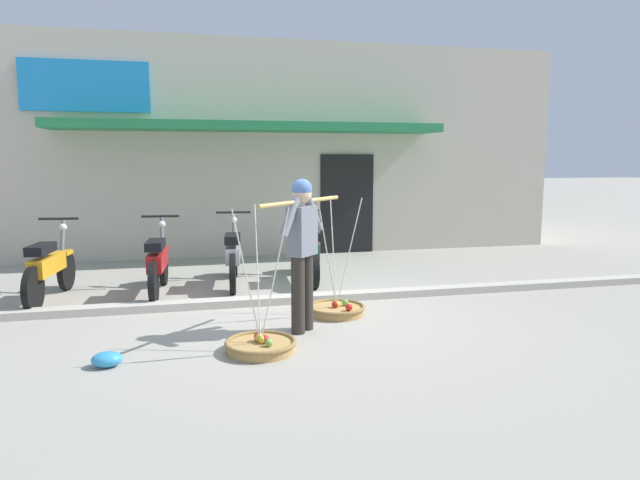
# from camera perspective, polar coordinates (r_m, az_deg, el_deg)

# --- Properties ---
(ground_plane) EXTENTS (90.00, 90.00, 0.00)m
(ground_plane) POSITION_cam_1_polar(r_m,az_deg,el_deg) (6.96, -1.47, -7.72)
(ground_plane) COLOR #9E998C
(sidewalk_curb) EXTENTS (20.00, 0.24, 0.10)m
(sidewalk_curb) POSITION_cam_1_polar(r_m,az_deg,el_deg) (7.61, -2.55, -5.95)
(sidewalk_curb) COLOR #BAB4A5
(sidewalk_curb) RESTS_ON ground
(fruit_vendor) EXTENTS (1.12, 1.17, 1.70)m
(fruit_vendor) POSITION_cam_1_polar(r_m,az_deg,el_deg) (6.17, -1.82, -0.48)
(fruit_vendor) COLOR #2D2823
(fruit_vendor) RESTS_ON ground
(fruit_basket_left_side) EXTENTS (0.72, 0.72, 1.45)m
(fruit_basket_left_side) POSITION_cam_1_polar(r_m,az_deg,el_deg) (5.75, -6.00, -10.46)
(fruit_basket_left_side) COLOR #B2894C
(fruit_basket_left_side) RESTS_ON ground
(fruit_basket_right_side) EXTENTS (0.72, 0.72, 1.45)m
(fruit_basket_right_side) POSITION_cam_1_polar(r_m,az_deg,el_deg) (7.02, 1.67, -6.96)
(fruit_basket_right_side) COLOR #B2894C
(fruit_basket_right_side) RESTS_ON ground
(motorcycle_nearest_shop) EXTENTS (0.54, 1.82, 1.09)m
(motorcycle_nearest_shop) POSITION_cam_1_polar(r_m,az_deg,el_deg) (8.43, -25.67, -2.56)
(motorcycle_nearest_shop) COLOR black
(motorcycle_nearest_shop) RESTS_ON ground
(motorcycle_second_in_row) EXTENTS (0.54, 1.82, 1.09)m
(motorcycle_second_in_row) POSITION_cam_1_polar(r_m,az_deg,el_deg) (8.28, -16.02, -2.25)
(motorcycle_second_in_row) COLOR black
(motorcycle_second_in_row) RESTS_ON ground
(motorcycle_third_in_row) EXTENTS (0.54, 1.82, 1.09)m
(motorcycle_third_in_row) POSITION_cam_1_polar(r_m,az_deg,el_deg) (8.66, -8.73, -1.58)
(motorcycle_third_in_row) COLOR black
(motorcycle_third_in_row) RESTS_ON ground
(motorcycle_end_of_row) EXTENTS (0.54, 1.82, 1.09)m
(motorcycle_end_of_row) POSITION_cam_1_polar(r_m,az_deg,el_deg) (8.88, -1.22, -1.24)
(motorcycle_end_of_row) COLOR black
(motorcycle_end_of_row) RESTS_ON ground
(storefront_building) EXTENTS (13.00, 6.00, 4.20)m
(storefront_building) POSITION_cam_1_polar(r_m,az_deg,el_deg) (13.62, -8.22, 8.90)
(storefront_building) COLOR beige
(storefront_building) RESTS_ON ground
(plastic_litter_bag) EXTENTS (0.28, 0.22, 0.14)m
(plastic_litter_bag) POSITION_cam_1_polar(r_m,az_deg,el_deg) (5.68, -20.72, -11.21)
(plastic_litter_bag) COLOR #3393D1
(plastic_litter_bag) RESTS_ON ground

